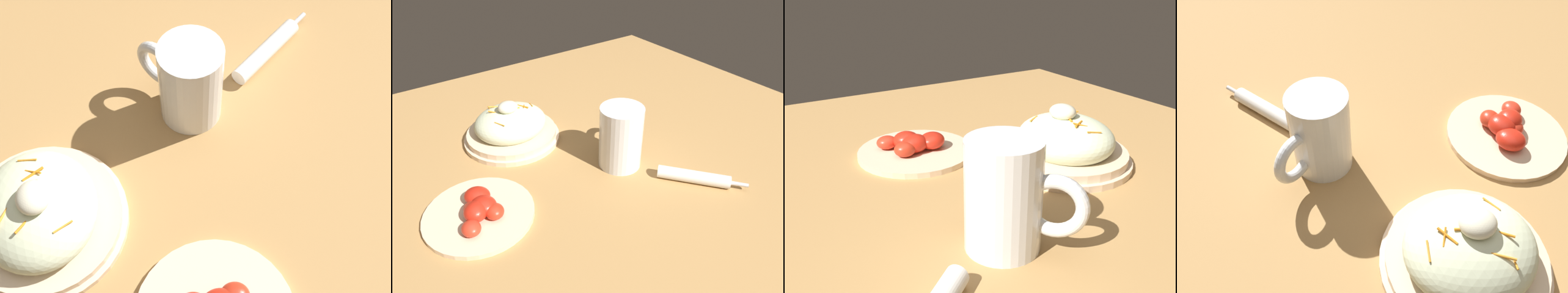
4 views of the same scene
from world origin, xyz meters
The scene contains 4 objects.
ground_plane centered at (0.00, 0.00, 0.00)m, with size 1.43×1.43×0.00m, color #B2844C.
salad_plate centered at (0.08, -0.27, 0.04)m, with size 0.24×0.24×0.11m.
beer_mug centered at (-0.07, -0.03, 0.07)m, with size 0.13×0.12×0.14m.
tomato_plate centered at (0.26, -0.06, 0.01)m, with size 0.21×0.21×0.04m.
Camera 3 is at (-0.47, 0.25, 0.33)m, focal length 41.57 mm.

